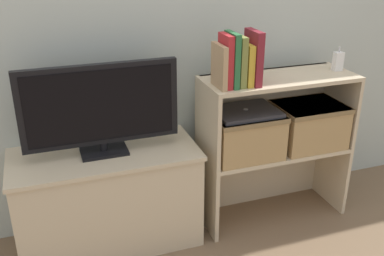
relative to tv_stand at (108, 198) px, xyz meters
name	(u,v)px	position (x,y,z in m)	size (l,w,h in m)	color
ground_plane	(202,245)	(0.43, -0.20, -0.26)	(16.00, 16.00, 0.00)	brown
tv_stand	(108,198)	(0.00, 0.00, 0.00)	(0.90, 0.42, 0.51)	#CCB793
tv	(100,107)	(0.00, 0.00, 0.49)	(0.73, 0.14, 0.44)	black
bookshelf_lower_tier	(267,167)	(0.90, 0.02, 0.01)	(0.80, 0.32, 0.41)	#CCB793
bookshelf_upper_tier	(272,100)	(0.90, 0.02, 0.41)	(0.80, 0.32, 0.40)	#CCB793
book_tan	(219,66)	(0.54, -0.10, 0.66)	(0.02, 0.15, 0.20)	tan
book_crimson	(226,61)	(0.58, -0.10, 0.68)	(0.03, 0.13, 0.25)	#B22328
book_forest	(232,60)	(0.61, -0.10, 0.68)	(0.03, 0.14, 0.25)	#286638
book_olive	(239,61)	(0.64, -0.10, 0.67)	(0.03, 0.13, 0.24)	olive
book_mustard	(246,64)	(0.68, -0.10, 0.65)	(0.03, 0.13, 0.20)	gold
book_maroon	(253,58)	(0.72, -0.10, 0.68)	(0.03, 0.15, 0.26)	maroon
baby_monitor	(338,61)	(1.24, -0.04, 0.60)	(0.05, 0.03, 0.13)	white
storage_basket_left	(245,132)	(0.71, -0.05, 0.28)	(0.36, 0.28, 0.23)	tan
storage_basket_right	(308,123)	(1.09, -0.05, 0.28)	(0.36, 0.28, 0.23)	tan
laptop	(246,111)	(0.71, -0.05, 0.40)	(0.32, 0.25, 0.02)	#2D2D33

